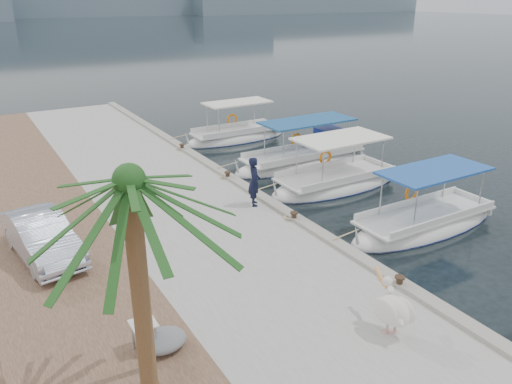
% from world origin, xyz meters
% --- Properties ---
extents(ground, '(400.00, 400.00, 0.00)m').
position_xyz_m(ground, '(0.00, 0.00, 0.00)').
color(ground, black).
rests_on(ground, ground).
extents(concrete_quay, '(6.00, 40.00, 0.50)m').
position_xyz_m(concrete_quay, '(-3.00, 5.00, 0.25)').
color(concrete_quay, '#9A9995').
rests_on(concrete_quay, ground).
extents(quay_curb, '(0.44, 40.00, 0.12)m').
position_xyz_m(quay_curb, '(-0.22, 5.00, 0.56)').
color(quay_curb, gray).
rests_on(quay_curb, concrete_quay).
extents(cobblestone_strip, '(4.00, 40.00, 0.50)m').
position_xyz_m(cobblestone_strip, '(-8.00, 5.00, 0.25)').
color(cobblestone_strip, brown).
rests_on(cobblestone_strip, ground).
extents(fishing_caique_b, '(6.75, 2.14, 2.83)m').
position_xyz_m(fishing_caique_b, '(3.97, -0.59, 0.13)').
color(fishing_caique_b, white).
rests_on(fishing_caique_b, ground).
extents(fishing_caique_c, '(6.60, 2.47, 2.83)m').
position_xyz_m(fishing_caique_c, '(3.89, 4.37, 0.12)').
color(fishing_caique_c, white).
rests_on(fishing_caique_c, ground).
extents(fishing_caique_d, '(7.84, 2.25, 2.83)m').
position_xyz_m(fishing_caique_d, '(4.61, 7.65, 0.19)').
color(fishing_caique_d, white).
rests_on(fishing_caique_d, ground).
extents(fishing_caique_e, '(6.34, 2.04, 2.83)m').
position_xyz_m(fishing_caique_e, '(3.76, 13.33, 0.13)').
color(fishing_caique_e, white).
rests_on(fishing_caique_e, ground).
extents(mooring_bollards, '(0.28, 20.28, 0.33)m').
position_xyz_m(mooring_bollards, '(-0.35, 1.50, 0.69)').
color(mooring_bollards, black).
rests_on(mooring_bollards, concrete_quay).
extents(pelican, '(0.90, 1.62, 1.27)m').
position_xyz_m(pelican, '(-1.98, -4.80, 1.15)').
color(pelican, tan).
rests_on(pelican, concrete_quay).
extents(fisherman, '(0.68, 0.80, 1.87)m').
position_xyz_m(fisherman, '(-0.81, 3.46, 1.44)').
color(fisherman, black).
rests_on(fisherman, concrete_quay).
extents(date_palm, '(4.60, 4.60, 5.50)m').
position_xyz_m(date_palm, '(-7.55, -3.89, 5.05)').
color(date_palm, brown).
rests_on(date_palm, cobblestone_strip).
extents(parked_car, '(1.97, 4.20, 1.33)m').
position_xyz_m(parked_car, '(-8.34, 3.27, 1.16)').
color(parked_car, silver).
rests_on(parked_car, cobblestone_strip).
extents(tarp_bundle, '(1.10, 0.90, 0.40)m').
position_xyz_m(tarp_bundle, '(-6.79, -2.59, 0.70)').
color(tarp_bundle, slate).
rests_on(tarp_bundle, cobblestone_strip).
extents(folding_table, '(0.55, 0.55, 0.73)m').
position_xyz_m(folding_table, '(-7.15, -2.46, 1.02)').
color(folding_table, silver).
rests_on(folding_table, cobblestone_strip).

